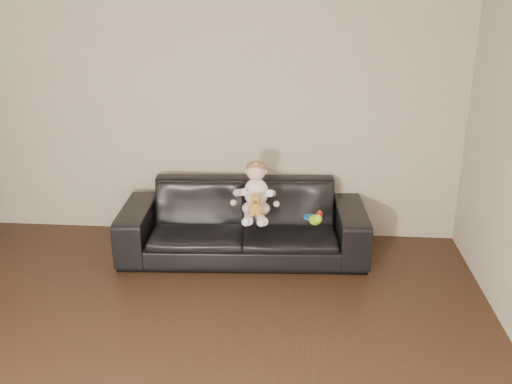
# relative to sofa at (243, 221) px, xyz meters

# --- Properties ---
(wall_back) EXTENTS (5.00, 0.00, 5.00)m
(wall_back) POSITION_rel_sofa_xyz_m (-0.50, 0.50, 0.98)
(wall_back) COLOR #B2A996
(wall_back) RESTS_ON ground
(sofa) EXTENTS (2.24, 0.99, 0.64)m
(sofa) POSITION_rel_sofa_xyz_m (0.00, 0.00, 0.00)
(sofa) COLOR black
(sofa) RESTS_ON floor
(baby) EXTENTS (0.37, 0.44, 0.50)m
(baby) POSITION_rel_sofa_xyz_m (0.12, -0.12, 0.32)
(baby) COLOR silver
(baby) RESTS_ON sofa
(teddy_bear) EXTENTS (0.13, 0.13, 0.20)m
(teddy_bear) POSITION_rel_sofa_xyz_m (0.13, -0.27, 0.26)
(teddy_bear) COLOR #B58433
(teddy_bear) RESTS_ON sofa
(toy_green) EXTENTS (0.11, 0.13, 0.09)m
(toy_green) POSITION_rel_sofa_xyz_m (0.64, -0.27, 0.14)
(toy_green) COLOR #95D519
(toy_green) RESTS_ON sofa
(toy_rattle) EXTENTS (0.07, 0.07, 0.06)m
(toy_rattle) POSITION_rel_sofa_xyz_m (0.68, -0.11, 0.13)
(toy_rattle) COLOR red
(toy_rattle) RESTS_ON sofa
(toy_blue_disc) EXTENTS (0.12, 0.12, 0.02)m
(toy_blue_disc) POSITION_rel_sofa_xyz_m (0.60, -0.12, 0.11)
(toy_blue_disc) COLOR blue
(toy_blue_disc) RESTS_ON sofa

